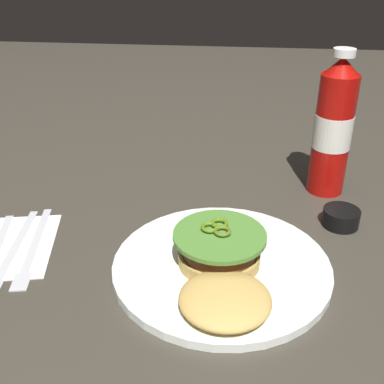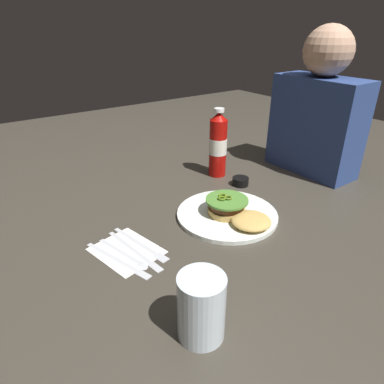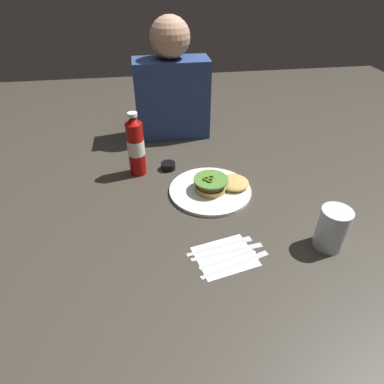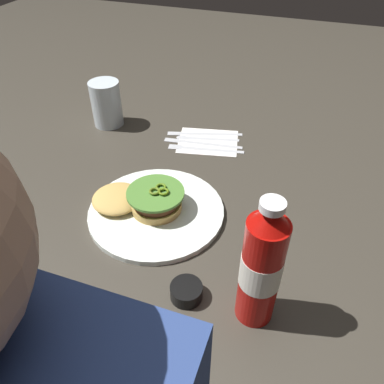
% 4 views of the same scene
% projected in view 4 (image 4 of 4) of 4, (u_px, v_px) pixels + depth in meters
% --- Properties ---
extents(ground_plane, '(3.00, 3.00, 0.00)m').
position_uv_depth(ground_plane, '(165.00, 189.00, 0.88)').
color(ground_plane, '#39352C').
extents(dinner_plate, '(0.29, 0.29, 0.01)m').
position_uv_depth(dinner_plate, '(156.00, 211.00, 0.82)').
color(dinner_plate, white).
rests_on(dinner_plate, ground_plane).
extents(burger_sandwich, '(0.20, 0.13, 0.05)m').
position_uv_depth(burger_sandwich, '(141.00, 199.00, 0.81)').
color(burger_sandwich, tan).
rests_on(burger_sandwich, dinner_plate).
extents(ketchup_bottle, '(0.06, 0.06, 0.24)m').
position_uv_depth(ketchup_bottle, '(261.00, 268.00, 0.56)').
color(ketchup_bottle, '#AC0D09').
rests_on(ketchup_bottle, ground_plane).
extents(water_glass, '(0.09, 0.09, 0.13)m').
position_uv_depth(water_glass, '(106.00, 104.00, 1.08)').
color(water_glass, silver).
rests_on(water_glass, ground_plane).
extents(condiment_cup, '(0.06, 0.06, 0.03)m').
position_uv_depth(condiment_cup, '(186.00, 292.00, 0.65)').
color(condiment_cup, black).
rests_on(condiment_cup, ground_plane).
extents(napkin, '(0.18, 0.16, 0.00)m').
position_uv_depth(napkin, '(208.00, 141.00, 1.04)').
color(napkin, white).
rests_on(napkin, ground_plane).
extents(butter_knife, '(0.21, 0.08, 0.00)m').
position_uv_depth(butter_knife, '(200.00, 133.00, 1.07)').
color(butter_knife, silver).
rests_on(butter_knife, napkin).
extents(spoon_utensil, '(0.17, 0.06, 0.00)m').
position_uv_depth(spoon_utensil, '(198.00, 137.00, 1.05)').
color(spoon_utensil, silver).
rests_on(spoon_utensil, napkin).
extents(steak_knife, '(0.22, 0.04, 0.00)m').
position_uv_depth(steak_knife, '(198.00, 142.00, 1.03)').
color(steak_knife, silver).
rests_on(steak_knife, napkin).
extents(fork_utensil, '(0.20, 0.06, 0.00)m').
position_uv_depth(fork_utensil, '(199.00, 148.00, 1.01)').
color(fork_utensil, silver).
rests_on(fork_utensil, napkin).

